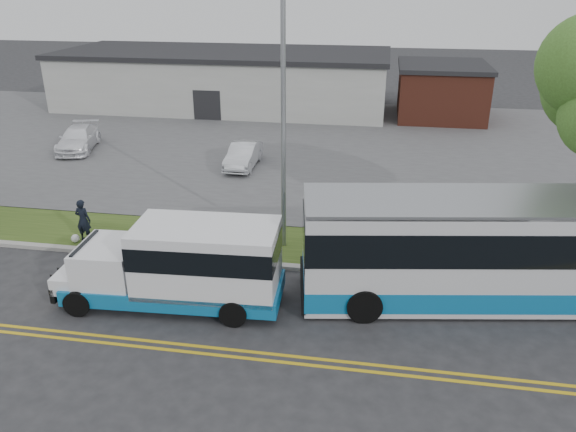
% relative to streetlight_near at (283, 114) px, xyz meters
% --- Properties ---
extents(ground, '(140.00, 140.00, 0.00)m').
position_rel_streetlight_near_xyz_m(ground, '(-3.00, -2.73, -5.23)').
color(ground, '#28282B').
rests_on(ground, ground).
extents(lane_line_north, '(70.00, 0.12, 0.01)m').
position_rel_streetlight_near_xyz_m(lane_line_north, '(-3.00, -6.58, -5.23)').
color(lane_line_north, gold).
rests_on(lane_line_north, ground).
extents(lane_line_south, '(70.00, 0.12, 0.01)m').
position_rel_streetlight_near_xyz_m(lane_line_south, '(-3.00, -6.88, -5.23)').
color(lane_line_south, gold).
rests_on(lane_line_south, ground).
extents(curb, '(80.00, 0.30, 0.15)m').
position_rel_streetlight_near_xyz_m(curb, '(-3.00, -1.63, -5.16)').
color(curb, '#9E9B93').
rests_on(curb, ground).
extents(verge, '(80.00, 3.30, 0.10)m').
position_rel_streetlight_near_xyz_m(verge, '(-3.00, 0.17, -5.18)').
color(verge, '#314617').
rests_on(verge, ground).
extents(parking_lot, '(80.00, 25.00, 0.10)m').
position_rel_streetlight_near_xyz_m(parking_lot, '(-3.00, 14.27, -5.18)').
color(parking_lot, '#4C4C4F').
rests_on(parking_lot, ground).
extents(commercial_building, '(25.40, 10.40, 4.35)m').
position_rel_streetlight_near_xyz_m(commercial_building, '(-9.00, 24.27, -3.05)').
color(commercial_building, '#9E9E99').
rests_on(commercial_building, ground).
extents(brick_wing, '(6.30, 7.30, 3.90)m').
position_rel_streetlight_near_xyz_m(brick_wing, '(7.50, 23.27, -3.27)').
color(brick_wing, brown).
rests_on(brick_wing, ground).
extents(streetlight_near, '(0.35, 1.53, 9.50)m').
position_rel_streetlight_near_xyz_m(streetlight_near, '(0.00, 0.00, 0.00)').
color(streetlight_near, gray).
rests_on(streetlight_near, verge).
extents(shuttle_bus, '(7.25, 2.73, 2.73)m').
position_rel_streetlight_near_xyz_m(shuttle_bus, '(-2.30, -4.41, -3.77)').
color(shuttle_bus, '#0E639A').
rests_on(shuttle_bus, ground).
extents(transit_bus, '(12.80, 4.85, 3.47)m').
position_rel_streetlight_near_xyz_m(transit_bus, '(7.39, -2.45, -3.48)').
color(transit_bus, silver).
rests_on(transit_bus, ground).
extents(pedestrian, '(0.65, 0.45, 1.70)m').
position_rel_streetlight_near_xyz_m(pedestrian, '(-7.75, -0.83, -4.28)').
color(pedestrian, black).
rests_on(pedestrian, verge).
extents(parked_car_a, '(1.38, 3.92, 1.29)m').
position_rel_streetlight_near_xyz_m(parked_car_a, '(-3.85, 9.20, -4.49)').
color(parked_car_a, silver).
rests_on(parked_car_a, parking_lot).
extents(parked_car_b, '(2.97, 4.93, 1.34)m').
position_rel_streetlight_near_xyz_m(parked_car_b, '(-14.31, 10.73, -4.46)').
color(parked_car_b, white).
rests_on(parked_car_b, parking_lot).
extents(grocery_bag_left, '(0.32, 0.32, 0.32)m').
position_rel_streetlight_near_xyz_m(grocery_bag_left, '(-8.05, -1.08, -4.97)').
color(grocery_bag_left, white).
rests_on(grocery_bag_left, verge).
extents(grocery_bag_right, '(0.32, 0.32, 0.32)m').
position_rel_streetlight_near_xyz_m(grocery_bag_right, '(-7.45, -0.58, -4.97)').
color(grocery_bag_right, white).
rests_on(grocery_bag_right, verge).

